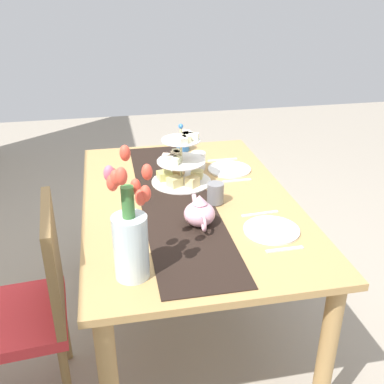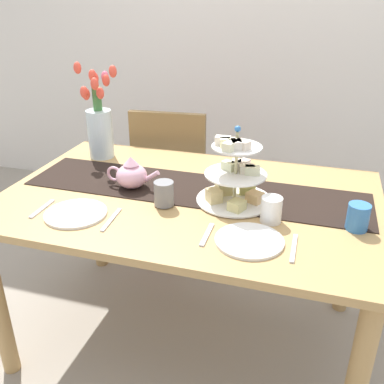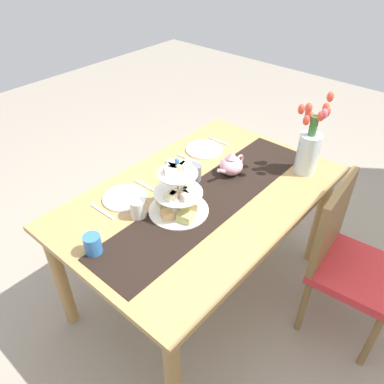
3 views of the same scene
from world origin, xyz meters
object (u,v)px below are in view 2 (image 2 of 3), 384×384
Objects in this scene: tulip_vase at (99,124)px; mug_grey at (164,193)px; dining_table at (190,218)px; fork_right at (207,234)px; dinner_plate_right at (249,241)px; tiered_cake_stand at (235,178)px; teapot at (131,175)px; knife_left at (111,220)px; mug_orange at (358,217)px; chair_left at (173,175)px; dinner_plate_left at (76,214)px; knife_right at (294,248)px; mug_white_text at (271,210)px; fork_left at (42,209)px.

mug_grey is (0.48, -0.41, -0.12)m from tulip_vase.
dining_table is at bearing 59.23° from mug_grey.
dinner_plate_right is at bearing 0.00° from fork_right.
teapot is (-0.44, -0.00, -0.04)m from tiered_cake_stand.
knife_left is 1.13× the size of fork_right.
tiered_cake_stand is at bearing 24.93° from mug_grey.
dining_table is 4.96× the size of tiered_cake_stand.
tiered_cake_stand reaches higher than mug_orange.
tiered_cake_stand is (0.18, 0.00, 0.20)m from dining_table.
chair_left is 0.94m from tiered_cake_stand.
chair_left is 0.91m from mug_grey.
tulip_vase is at bearing 139.28° from mug_grey.
tiered_cake_stand reaches higher than chair_left.
dinner_plate_right is at bearing 0.00° from dinner_plate_left.
dining_table is 15.88× the size of mug_orange.
fork_right is at bearing 180.00° from knife_right.
chair_left reaches higher than fork_right.
mug_grey is 0.41m from mug_white_text.
dining_table is 0.66m from mug_orange.
mug_orange is at bearing 29.33° from dinner_plate_right.
knife_right is at bearing -52.55° from chair_left.
teapot is 1.04× the size of dinner_plate_right.
mug_white_text reaches higher than fork_right.
tiered_cake_stand is at bearing -54.50° from chair_left.
dinner_plate_right reaches higher than knife_right.
tiered_cake_stand is at bearing 0.46° from teapot.
mug_white_text is at bearing 16.16° from knife_left.
knife_right is (0.44, -0.28, 0.11)m from dining_table.
mug_grey is at bearing 155.24° from dinner_plate_right.
tiered_cake_stand is 0.62m from dinner_plate_left.
fork_left is (-0.18, -0.99, 0.24)m from chair_left.
mug_grey is 1.00× the size of mug_orange.
dinner_plate_left is at bearing -169.04° from mug_orange.
tulip_vase is at bearing 157.93° from tiered_cake_stand.
chair_left reaches higher than dinner_plate_left.
fork_right is at bearing 0.00° from knife_left.
mug_orange is (1.18, -0.39, -0.12)m from tulip_vase.
mug_orange is at bearing -18.20° from tulip_vase.
dining_table is 6.56× the size of dinner_plate_right.
tulip_vase reaches higher than dinner_plate_right.
mug_white_text is (0.16, -0.12, -0.05)m from tiered_cake_stand.
mug_grey is (-0.25, -0.12, -0.05)m from tiered_cake_stand.
mug_white_text is at bearing 12.93° from dinner_plate_left.
fork_right is (0.50, 0.00, -0.00)m from dinner_plate_left.
mug_orange is (0.29, 0.03, 0.00)m from mug_white_text.
mug_white_text is (0.41, -0.01, -0.00)m from mug_grey.
dinner_plate_right is (0.65, 0.00, 0.00)m from dinner_plate_left.
tiered_cake_stand is 0.46m from mug_orange.
knife_right is 1.79× the size of mug_white_text.
fork_left is 1.58× the size of mug_orange.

